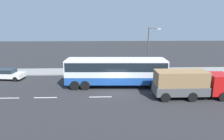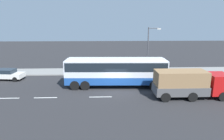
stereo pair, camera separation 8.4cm
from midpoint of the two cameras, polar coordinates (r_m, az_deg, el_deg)
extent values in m
plane|color=#28282B|center=(23.07, 1.03, -5.91)|extent=(120.00, 120.00, 0.00)
cube|color=gray|center=(31.55, 0.14, -0.34)|extent=(80.00, 4.00, 0.15)
cube|color=white|center=(23.52, -27.90, -7.18)|extent=(2.40, 0.16, 0.01)
cube|color=white|center=(22.11, -18.67, -7.55)|extent=(2.40, 0.16, 0.01)
cube|color=white|center=(21.21, -3.43, -7.73)|extent=(2.40, 0.16, 0.01)
cube|color=white|center=(23.27, 22.45, -6.81)|extent=(2.40, 0.16, 0.01)
cube|color=white|center=(22.97, 20.70, -6.92)|extent=(2.40, 0.16, 0.01)
cube|color=#1E4C9E|center=(24.13, 1.03, -2.54)|extent=(12.10, 2.92, 0.89)
cube|color=silver|center=(23.78, 1.04, 0.70)|extent=(12.10, 2.92, 1.91)
cube|color=black|center=(23.72, 1.05, 1.36)|extent=(11.86, 2.94, 1.05)
cube|color=black|center=(24.62, 15.05, 0.91)|extent=(0.20, 2.31, 1.53)
cube|color=silver|center=(23.57, 1.05, 3.11)|extent=(11.61, 2.75, 0.12)
cylinder|color=black|center=(25.89, 10.78, -2.67)|extent=(1.11, 0.34, 1.10)
cylinder|color=black|center=(23.63, 11.88, -4.32)|extent=(1.11, 0.34, 1.10)
cylinder|color=black|center=(25.59, -7.15, -2.72)|extent=(1.11, 0.34, 1.10)
cylinder|color=black|center=(23.31, -7.85, -4.40)|extent=(1.11, 0.34, 1.10)
cylinder|color=black|center=(25.77, -9.81, -2.71)|extent=(1.11, 0.34, 1.10)
cylinder|color=black|center=(23.50, -10.76, -4.37)|extent=(1.11, 0.34, 1.10)
cube|color=red|center=(23.37, 27.91, -3.42)|extent=(2.04, 2.31, 2.05)
cube|color=#4C4C4F|center=(21.87, 18.79, -5.22)|extent=(5.39, 2.31, 0.90)
cube|color=olive|center=(21.52, 19.03, -2.19)|extent=(5.17, 2.22, 1.50)
cylinder|color=black|center=(24.63, 26.63, -4.96)|extent=(0.96, 0.28, 0.96)
cylinder|color=black|center=(22.84, 29.24, -6.67)|extent=(0.96, 0.28, 0.96)
cylinder|color=black|center=(23.31, 19.88, -5.31)|extent=(0.96, 0.28, 0.96)
cylinder|color=black|center=(21.41, 22.05, -7.19)|extent=(0.96, 0.28, 0.96)
cylinder|color=black|center=(22.45, 13.42, -5.57)|extent=(0.96, 0.28, 0.96)
cylinder|color=black|center=(20.47, 15.04, -7.59)|extent=(0.96, 0.28, 0.96)
cube|color=white|center=(30.58, -27.73, -1.33)|extent=(4.25, 2.21, 0.64)
cube|color=#1E2833|center=(30.58, -28.25, -0.27)|extent=(2.41, 1.86, 0.52)
cylinder|color=black|center=(30.66, -24.64, -1.58)|extent=(0.66, 0.27, 0.64)
cylinder|color=black|center=(29.25, -26.20, -2.44)|extent=(0.66, 0.27, 0.64)
cylinder|color=black|center=(32.08, -29.00, -1.42)|extent=(0.66, 0.27, 0.64)
cylinder|color=black|center=(28.88, 26.84, -2.70)|extent=(0.64, 0.21, 0.64)
cylinder|color=black|center=(27.46, 28.58, -3.70)|extent=(0.64, 0.21, 0.64)
cylinder|color=black|center=(31.92, -10.55, 0.50)|extent=(0.14, 0.14, 0.84)
cylinder|color=black|center=(31.83, -10.32, 0.47)|extent=(0.14, 0.14, 0.84)
cylinder|color=#338C4C|center=(31.72, -10.49, 1.78)|extent=(0.32, 0.32, 0.63)
sphere|color=tan|center=(31.63, -10.53, 2.55)|extent=(0.23, 0.23, 0.23)
cylinder|color=#47474C|center=(29.85, 10.15, 5.46)|extent=(0.16, 0.16, 6.83)
cylinder|color=#47474C|center=(29.74, 11.86, 11.68)|extent=(1.49, 0.10, 0.10)
cube|color=silver|center=(29.93, 13.26, 11.43)|extent=(0.50, 0.24, 0.16)
camera|label=1|loc=(0.04, 89.90, 0.02)|focal=31.81mm
camera|label=2|loc=(0.04, -90.10, -0.02)|focal=31.81mm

